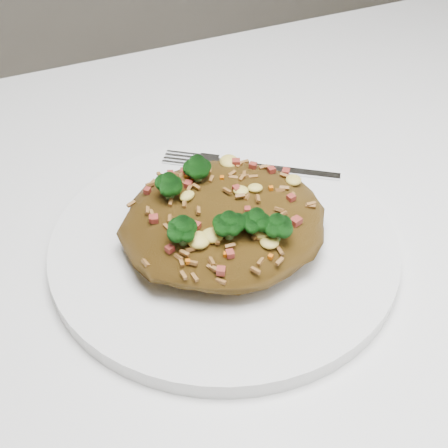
{
  "coord_description": "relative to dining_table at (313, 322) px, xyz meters",
  "views": [
    {
      "loc": [
        -0.22,
        -0.3,
        1.1
      ],
      "look_at": [
        -0.07,
        0.03,
        0.78
      ],
      "focal_mm": 50.0,
      "sensor_mm": 36.0,
      "label": 1
    }
  ],
  "objects": [
    {
      "name": "fried_rice",
      "position": [
        -0.08,
        0.03,
        0.13
      ],
      "size": [
        0.16,
        0.15,
        0.06
      ],
      "color": "brown",
      "rests_on": "plate"
    },
    {
      "name": "plate",
      "position": [
        -0.07,
        0.03,
        0.1
      ],
      "size": [
        0.28,
        0.28,
        0.01
      ],
      "primitive_type": "cylinder",
      "color": "white",
      "rests_on": "dining_table"
    },
    {
      "name": "fork",
      "position": [
        -0.01,
        0.1,
        0.11
      ],
      "size": [
        0.14,
        0.11,
        0.0
      ],
      "rotation": [
        0.0,
        0.0,
        -0.62
      ],
      "color": "silver",
      "rests_on": "plate"
    },
    {
      "name": "dining_table",
      "position": [
        0.0,
        0.0,
        0.0
      ],
      "size": [
        1.2,
        0.8,
        0.75
      ],
      "color": "white",
      "rests_on": "ground"
    }
  ]
}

